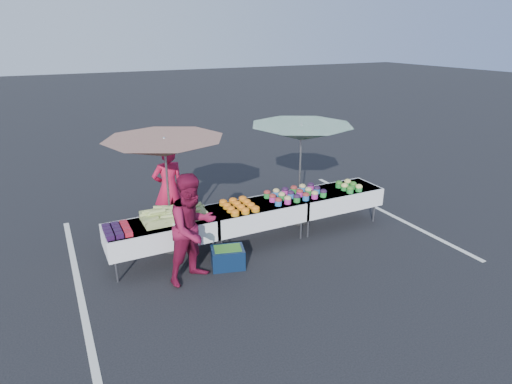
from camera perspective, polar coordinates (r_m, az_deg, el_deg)
name	(u,v)px	position (r m, az deg, el deg)	size (l,w,h in m)	color
ground	(256,241)	(8.24, 0.00, -6.53)	(80.00, 80.00, 0.00)	black
stripe_left	(78,281)	(7.56, -22.69, -10.95)	(0.10, 5.00, 0.00)	silver
stripe_right	(384,211)	(9.96, 16.72, -2.50)	(0.10, 5.00, 0.00)	silver
table_left	(161,232)	(7.44, -12.55, -5.18)	(1.86, 0.81, 0.75)	white
table_center	(256,213)	(7.99, 0.00, -2.80)	(1.86, 0.81, 0.75)	white
table_right	(335,197)	(8.89, 10.44, -0.70)	(1.86, 0.81, 0.75)	white
berry_punnets	(117,230)	(7.19, -18.04, -4.85)	(0.40, 0.54, 0.08)	black
corn_pile	(174,214)	(7.43, -10.93, -2.92)	(1.16, 0.57, 0.26)	#98B55D
plastic_bags	(183,225)	(7.16, -9.74, -4.32)	(0.30, 0.25, 0.05)	white
carrot_bowls	(239,206)	(7.76, -2.28, -1.81)	(0.55, 0.69, 0.11)	orange
potato_cups	(295,193)	(8.29, 5.26, -0.18)	(1.14, 0.58, 0.16)	#286BBB
bean_baskets	(349,186)	(8.88, 12.27, 0.80)	(0.36, 0.50, 0.15)	#228832
vendor	(169,188)	(8.65, -11.57, 0.57)	(0.63, 0.41, 1.72)	#C2163D
customer	(193,229)	(6.73, -8.41, -4.84)	(0.86, 0.67, 1.78)	maroon
umbrella_left	(165,148)	(7.42, -12.07, 5.71)	(2.21, 2.21, 2.11)	black
umbrella_right	(301,133)	(8.49, 6.07, 7.77)	(2.22, 2.22, 2.09)	black
storage_bin	(228,257)	(7.32, -3.78, -8.66)	(0.63, 0.53, 0.36)	#0B1C39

